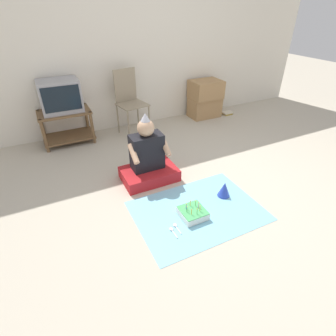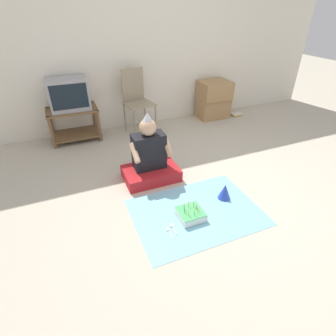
{
  "view_description": "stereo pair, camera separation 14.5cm",
  "coord_description": "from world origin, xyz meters",
  "px_view_note": "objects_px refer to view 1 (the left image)",
  "views": [
    {
      "loc": [
        -1.57,
        -1.82,
        1.81
      ],
      "look_at": [
        -0.56,
        0.23,
        0.35
      ],
      "focal_mm": 28.0,
      "sensor_mm": 36.0,
      "label": 1
    },
    {
      "loc": [
        -1.44,
        -1.88,
        1.81
      ],
      "look_at": [
        -0.56,
        0.23,
        0.35
      ],
      "focal_mm": 28.0,
      "sensor_mm": 36.0,
      "label": 2
    }
  ],
  "objects_px": {
    "book_pile": "(227,113)",
    "party_hat_blue": "(224,189)",
    "person_seated": "(148,160)",
    "cardboard_box_stack": "(205,98)",
    "folding_chair": "(129,98)",
    "birthday_cake": "(193,213)",
    "tv": "(60,96)"
  },
  "relations": [
    {
      "from": "birthday_cake",
      "to": "party_hat_blue",
      "type": "relative_size",
      "value": 1.43
    },
    {
      "from": "folding_chair",
      "to": "book_pile",
      "type": "xyz_separation_m",
      "value": [
        1.89,
        -0.06,
        -0.54
      ]
    },
    {
      "from": "person_seated",
      "to": "party_hat_blue",
      "type": "distance_m",
      "value": 0.92
    },
    {
      "from": "folding_chair",
      "to": "party_hat_blue",
      "type": "bearing_deg",
      "value": -80.66
    },
    {
      "from": "book_pile",
      "to": "party_hat_blue",
      "type": "bearing_deg",
      "value": -127.9
    },
    {
      "from": "tv",
      "to": "party_hat_blue",
      "type": "relative_size",
      "value": 3.17
    },
    {
      "from": "birthday_cake",
      "to": "tv",
      "type": "bearing_deg",
      "value": 110.25
    },
    {
      "from": "folding_chair",
      "to": "birthday_cake",
      "type": "relative_size",
      "value": 4.0
    },
    {
      "from": "cardboard_box_stack",
      "to": "folding_chair",
      "type": "bearing_deg",
      "value": -177.72
    },
    {
      "from": "book_pile",
      "to": "person_seated",
      "type": "relative_size",
      "value": 0.24
    },
    {
      "from": "tv",
      "to": "book_pile",
      "type": "relative_size",
      "value": 2.76
    },
    {
      "from": "tv",
      "to": "person_seated",
      "type": "distance_m",
      "value": 1.66
    },
    {
      "from": "person_seated",
      "to": "folding_chair",
      "type": "bearing_deg",
      "value": 78.93
    },
    {
      "from": "person_seated",
      "to": "birthday_cake",
      "type": "height_order",
      "value": "person_seated"
    },
    {
      "from": "book_pile",
      "to": "person_seated",
      "type": "bearing_deg",
      "value": -148.73
    },
    {
      "from": "birthday_cake",
      "to": "party_hat_blue",
      "type": "bearing_deg",
      "value": 15.67
    },
    {
      "from": "tv",
      "to": "party_hat_blue",
      "type": "distance_m",
      "value": 2.56
    },
    {
      "from": "book_pile",
      "to": "party_hat_blue",
      "type": "xyz_separation_m",
      "value": [
        -1.55,
        -1.99,
        0.07
      ]
    },
    {
      "from": "book_pile",
      "to": "birthday_cake",
      "type": "bearing_deg",
      "value": -133.61
    },
    {
      "from": "cardboard_box_stack",
      "to": "person_seated",
      "type": "bearing_deg",
      "value": -140.15
    },
    {
      "from": "folding_chair",
      "to": "book_pile",
      "type": "bearing_deg",
      "value": -1.71
    },
    {
      "from": "person_seated",
      "to": "book_pile",
      "type": "bearing_deg",
      "value": 31.27
    },
    {
      "from": "folding_chair",
      "to": "person_seated",
      "type": "relative_size",
      "value": 1.19
    },
    {
      "from": "folding_chair",
      "to": "cardboard_box_stack",
      "type": "bearing_deg",
      "value": 2.28
    },
    {
      "from": "tv",
      "to": "cardboard_box_stack",
      "type": "height_order",
      "value": "tv"
    },
    {
      "from": "cardboard_box_stack",
      "to": "party_hat_blue",
      "type": "distance_m",
      "value": 2.39
    },
    {
      "from": "tv",
      "to": "folding_chair",
      "type": "height_order",
      "value": "folding_chair"
    },
    {
      "from": "cardboard_box_stack",
      "to": "party_hat_blue",
      "type": "height_order",
      "value": "cardboard_box_stack"
    },
    {
      "from": "tv",
      "to": "cardboard_box_stack",
      "type": "xyz_separation_m",
      "value": [
        2.4,
        -0.02,
        -0.37
      ]
    },
    {
      "from": "book_pile",
      "to": "person_seated",
      "type": "height_order",
      "value": "person_seated"
    },
    {
      "from": "book_pile",
      "to": "person_seated",
      "type": "xyz_separation_m",
      "value": [
        -2.15,
        -1.31,
        0.22
      ]
    },
    {
      "from": "tv",
      "to": "cardboard_box_stack",
      "type": "relative_size",
      "value": 0.83
    }
  ]
}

